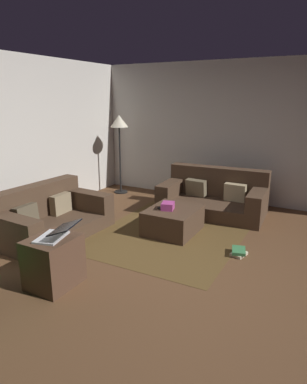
% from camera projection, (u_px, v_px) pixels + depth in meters
% --- Properties ---
extents(ground_plane, '(6.40, 6.40, 0.00)m').
position_uv_depth(ground_plane, '(185.00, 275.00, 3.85)').
color(ground_plane, brown).
extents(corner_partition, '(0.12, 6.40, 2.60)m').
position_uv_depth(corner_partition, '(255.00, 134.00, 6.17)').
color(corner_partition, beige).
rests_on(corner_partition, ground_plane).
extents(couch_left, '(1.67, 1.06, 0.70)m').
position_uv_depth(couch_left, '(48.00, 217.00, 4.96)').
color(couch_left, '#473323').
rests_on(couch_left, ground_plane).
extents(couch_right, '(1.03, 1.78, 0.76)m').
position_uv_depth(couch_right, '(214.00, 197.00, 5.89)').
color(couch_right, '#473323').
rests_on(couch_right, ground_plane).
extents(ottoman, '(0.82, 0.69, 0.36)m').
position_uv_depth(ottoman, '(173.00, 220.00, 5.04)').
color(ottoman, '#473323').
rests_on(ottoman, ground_plane).
extents(gift_box, '(0.24, 0.22, 0.10)m').
position_uv_depth(gift_box, '(168.00, 206.00, 4.95)').
color(gift_box, '#B23F8C').
rests_on(gift_box, ottoman).
extents(tv_remote, '(0.09, 0.17, 0.02)m').
position_uv_depth(tv_remote, '(162.00, 209.00, 4.95)').
color(tv_remote, black).
rests_on(tv_remote, ottoman).
extents(side_table, '(0.52, 0.44, 0.54)m').
position_uv_depth(side_table, '(54.00, 262.00, 3.59)').
color(side_table, '#4C3323').
rests_on(side_table, ground_plane).
extents(laptop, '(0.45, 0.47, 0.18)m').
position_uv_depth(laptop, '(56.00, 234.00, 3.49)').
color(laptop, silver).
rests_on(laptop, side_table).
extents(book_stack, '(0.28, 0.22, 0.08)m').
position_uv_depth(book_stack, '(239.00, 252.00, 4.33)').
color(book_stack, beige).
rests_on(book_stack, ground_plane).
extents(corner_lamp, '(0.36, 0.36, 1.61)m').
position_uv_depth(corner_lamp, '(119.00, 127.00, 6.83)').
color(corner_lamp, black).
rests_on(corner_lamp, ground_plane).
extents(area_rug, '(2.60, 2.00, 0.01)m').
position_uv_depth(area_rug, '(173.00, 232.00, 5.09)').
color(area_rug, brown).
rests_on(area_rug, ground_plane).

